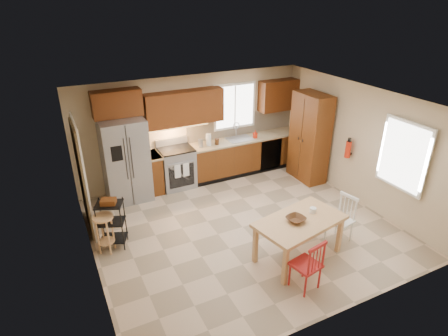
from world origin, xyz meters
TOP-DOWN VIEW (x-y plane):
  - floor at (0.00, 0.00)m, footprint 5.50×5.50m
  - ceiling at (0.00, 0.00)m, footprint 5.50×5.00m
  - wall_back at (0.00, 2.50)m, footprint 5.50×0.02m
  - wall_front at (0.00, -2.50)m, footprint 5.50×0.02m
  - wall_left at (-2.75, 0.00)m, footprint 0.02×5.00m
  - wall_right at (2.75, 0.00)m, footprint 0.02×5.00m
  - refrigerator at (-1.70, 2.12)m, footprint 0.92×0.75m
  - range_stove at (-0.55, 2.19)m, footprint 0.76×0.63m
  - base_cabinet_narrow at (-1.10, 2.20)m, footprint 0.30×0.60m
  - base_cabinet_run at (1.29, 2.20)m, footprint 2.92×0.60m
  - dishwasher at (1.85, 1.91)m, footprint 0.60×0.02m
  - backsplash at (1.29, 2.48)m, footprint 2.92×0.03m
  - upper_over_fridge at (-1.70, 2.33)m, footprint 1.00×0.35m
  - upper_left_block at (-0.25, 2.33)m, footprint 1.80×0.35m
  - upper_right_block at (2.25, 2.33)m, footprint 1.00×0.35m
  - window_back at (1.10, 2.48)m, footprint 1.12×0.04m
  - sink at (1.10, 2.20)m, footprint 0.62×0.46m
  - undercab_glow at (-0.55, 2.30)m, footprint 1.60×0.30m
  - soap_bottle at (1.48, 2.10)m, footprint 0.09×0.09m
  - paper_towel at (0.25, 2.15)m, footprint 0.12×0.12m
  - canister_steel at (0.05, 2.15)m, footprint 0.11×0.11m
  - canister_wood at (0.45, 2.12)m, footprint 0.10×0.10m
  - pantry at (2.43, 1.20)m, footprint 0.50×0.95m
  - fire_extinguisher at (2.63, 0.15)m, footprint 0.12×0.12m
  - window_right at (2.68, -1.15)m, footprint 0.04×1.02m
  - doorway at (-2.67, 1.30)m, footprint 0.04×0.95m
  - dining_table at (0.41, -1.19)m, footprint 1.64×1.12m
  - chair_red at (0.06, -1.84)m, footprint 0.49×0.49m
  - chair_white at (1.36, -1.14)m, footprint 0.49×0.49m
  - table_bowl at (0.32, -1.19)m, footprint 0.36×0.36m
  - table_jar at (0.74, -1.10)m, footprint 0.12×0.12m
  - bar_stool at (-2.50, 0.41)m, footprint 0.45×0.45m
  - utility_cart at (-2.36, 0.52)m, footprint 0.55×0.50m

SIDE VIEW (x-z plane):
  - floor at x=0.00m, z-range 0.00..0.00m
  - bar_stool at x=-2.50m, z-range 0.00..0.72m
  - dining_table at x=0.41m, z-range 0.00..0.73m
  - chair_red at x=0.06m, z-range 0.00..0.88m
  - chair_white at x=1.36m, z-range 0.00..0.88m
  - base_cabinet_narrow at x=-1.10m, z-range 0.00..0.90m
  - base_cabinet_run at x=1.29m, z-range 0.00..0.90m
  - dishwasher at x=1.85m, z-range 0.06..0.84m
  - utility_cart at x=-2.36m, z-range 0.00..0.91m
  - range_stove at x=-0.55m, z-range 0.00..0.92m
  - table_bowl at x=0.32m, z-range 0.70..0.78m
  - table_jar at x=0.74m, z-range 0.71..0.83m
  - sink at x=1.10m, z-range 0.78..0.94m
  - refrigerator at x=-1.70m, z-range 0.00..1.82m
  - canister_wood at x=0.45m, z-range 0.90..1.04m
  - canister_steel at x=0.05m, z-range 0.90..1.08m
  - soap_bottle at x=1.48m, z-range 0.90..1.09m
  - paper_towel at x=0.25m, z-range 0.90..1.18m
  - pantry at x=2.43m, z-range 0.00..2.10m
  - doorway at x=-2.67m, z-range 0.00..2.10m
  - fire_extinguisher at x=2.63m, z-range 0.92..1.28m
  - backsplash at x=1.29m, z-range 0.90..1.45m
  - wall_back at x=0.00m, z-range 0.00..2.50m
  - wall_front at x=0.00m, z-range 0.00..2.50m
  - wall_left at x=-2.75m, z-range 0.00..2.50m
  - wall_right at x=2.75m, z-range 0.00..2.50m
  - undercab_glow at x=-0.55m, z-range 1.43..1.43m
  - window_right at x=2.68m, z-range 0.79..2.11m
  - window_back at x=1.10m, z-range 1.09..2.21m
  - upper_left_block at x=-0.25m, z-range 1.45..2.20m
  - upper_right_block at x=2.25m, z-range 1.45..2.20m
  - upper_over_fridge at x=-1.70m, z-range 1.83..2.38m
  - ceiling at x=0.00m, z-range 2.49..2.51m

